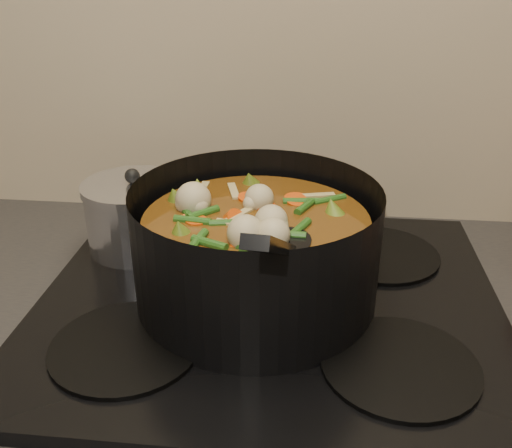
# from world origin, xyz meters

# --- Properties ---
(stovetop) EXTENTS (0.62, 0.54, 0.03)m
(stovetop) POSITION_xyz_m (0.00, 1.93, 0.92)
(stovetop) COLOR black
(stovetop) RESTS_ON counter
(stockpot) EXTENTS (0.39, 0.47, 0.23)m
(stockpot) POSITION_xyz_m (-0.02, 1.92, 1.00)
(stockpot) COLOR black
(stockpot) RESTS_ON stovetop
(saucepan) EXTENTS (0.16, 0.16, 0.13)m
(saucepan) POSITION_xyz_m (-0.22, 2.05, 0.98)
(saucepan) COLOR silver
(saucepan) RESTS_ON stovetop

